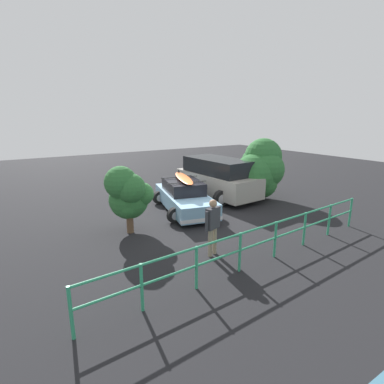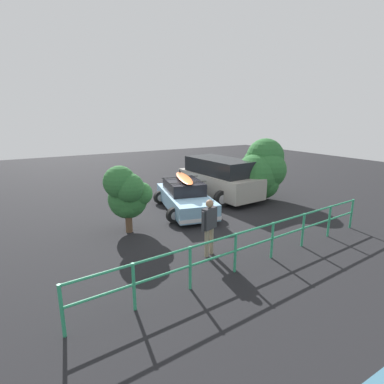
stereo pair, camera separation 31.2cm
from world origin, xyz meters
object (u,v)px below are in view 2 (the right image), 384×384
(sedan_car, at_px, (185,196))
(bush_near_left, at_px, (127,194))
(suv_car, at_px, (219,178))
(person_bystander, at_px, (209,222))
(bush_near_right, at_px, (262,170))

(sedan_car, xyz_separation_m, bush_near_left, (2.85, 1.09, 0.74))
(suv_car, height_order, bush_near_left, bush_near_left)
(person_bystander, relative_size, bush_near_left, 0.71)
(sedan_car, bearing_deg, suv_car, -158.48)
(person_bystander, height_order, bush_near_left, bush_near_left)
(sedan_car, height_order, suv_car, suv_car)
(person_bystander, relative_size, bush_near_right, 0.58)
(sedan_car, xyz_separation_m, suv_car, (-2.49, -0.98, 0.38))
(suv_car, distance_m, bush_near_left, 5.74)
(person_bystander, height_order, bush_near_right, bush_near_right)
(sedan_car, distance_m, person_bystander, 4.36)
(bush_near_right, bearing_deg, person_bystander, 34.52)
(person_bystander, distance_m, bush_near_left, 3.31)
(bush_near_right, bearing_deg, bush_near_left, 7.23)
(bush_near_left, height_order, bush_near_right, bush_near_right)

